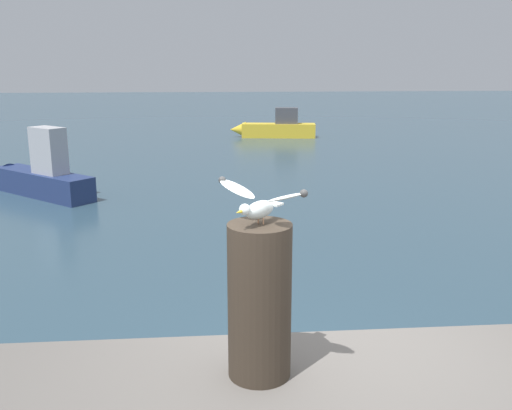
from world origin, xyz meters
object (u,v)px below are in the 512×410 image
Objects in this scene: seagull at (259,203)px; boat_yellow at (274,128)px; boat_navy at (39,175)px; mooring_post at (260,301)px.

seagull is 20.99m from boat_yellow.
boat_navy is at bearing -123.17° from boat_yellow.
boat_yellow is (2.45, 20.77, -1.88)m from seagull.
boat_navy is (-4.29, 10.45, -1.80)m from seagull.
boat_yellow is 1.17× the size of boat_navy.
boat_yellow is at bearing 83.26° from seagull.
seagull reaches higher than boat_navy.
mooring_post is at bearing -96.73° from boat_yellow.
boat_yellow is at bearing 83.27° from mooring_post.
boat_yellow is (2.45, 20.76, -1.28)m from mooring_post.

